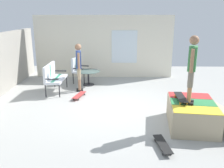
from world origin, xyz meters
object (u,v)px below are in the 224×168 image
(person_watching, at_px, (79,64))
(skateboard_spare, at_px, (163,144))
(skate_ramp, at_px, (193,114))
(skateboard_on_ramp, at_px, (181,97))
(person_skater, at_px, (192,65))
(patio_bench, at_px, (53,75))
(skateboard_by_bench, at_px, (79,95))
(patio_chair_near_house, at_px, (78,68))
(patio_table, at_px, (88,75))

(person_watching, distance_m, skateboard_spare, 4.66)
(skate_ramp, xyz_separation_m, skateboard_on_ramp, (0.10, 0.31, 0.41))
(skate_ramp, distance_m, person_skater, 1.28)
(person_watching, bearing_deg, skate_ramp, -130.93)
(patio_bench, bearing_deg, person_watching, -79.72)
(skateboard_by_bench, distance_m, skateboard_on_ramp, 3.55)
(patio_chair_near_house, bearing_deg, patio_bench, 151.77)
(patio_table, distance_m, person_skater, 4.81)
(patio_table, bearing_deg, skateboard_by_bench, 174.65)
(skate_ramp, height_order, person_skater, person_skater)
(patio_chair_near_house, bearing_deg, skateboard_spare, -153.07)
(skate_ramp, height_order, patio_table, skate_ramp)
(person_skater, bearing_deg, skate_ramp, -65.06)
(skateboard_on_ramp, bearing_deg, skateboard_spare, 151.75)
(person_skater, bearing_deg, skateboard_on_ramp, 38.91)
(person_watching, bearing_deg, patio_table, -18.22)
(patio_table, xyz_separation_m, skateboard_by_bench, (-1.50, 0.14, -0.32))
(person_watching, relative_size, skateboard_by_bench, 2.09)
(patio_table, relative_size, skateboard_on_ramp, 1.12)
(skateboard_spare, relative_size, skateboard_on_ramp, 1.02)
(patio_chair_near_house, bearing_deg, skate_ramp, -138.70)
(patio_bench, xyz_separation_m, person_watching, (0.17, -0.91, 0.39))
(person_watching, distance_m, person_skater, 4.32)
(patio_chair_near_house, bearing_deg, person_skater, -140.64)
(skateboard_by_bench, bearing_deg, patio_chair_near_house, 9.40)
(skate_ramp, height_order, skateboard_spare, skate_ramp)
(skateboard_by_bench, height_order, skateboard_on_ramp, skateboard_on_ramp)
(skate_ramp, distance_m, patio_bench, 4.99)
(patio_bench, distance_m, skateboard_on_ramp, 4.67)
(skate_ramp, relative_size, patio_chair_near_house, 2.07)
(skate_ramp, xyz_separation_m, person_skater, (-0.08, 0.17, 1.26))
(skateboard_by_bench, bearing_deg, skateboard_spare, -144.45)
(patio_chair_near_house, relative_size, patio_table, 1.13)
(skate_ramp, xyz_separation_m, patio_bench, (2.69, 4.20, 0.29))
(patio_chair_near_house, xyz_separation_m, skateboard_by_bench, (-1.90, -0.31, -0.53))
(person_watching, relative_size, skateboard_on_ramp, 2.14)
(skateboard_by_bench, bearing_deg, person_watching, 7.58)
(patio_table, bearing_deg, person_watching, 161.78)
(patio_chair_near_house, xyz_separation_m, skateboard_spare, (-5.05, -2.57, -0.53))
(patio_chair_near_house, bearing_deg, person_watching, -169.37)
(patio_bench, relative_size, person_watching, 0.73)
(patio_table, relative_size, person_watching, 0.52)
(skateboard_spare, bearing_deg, patio_table, 24.39)
(patio_chair_near_house, distance_m, person_skater, 5.34)
(skate_ramp, bearing_deg, person_watching, 49.07)
(patio_chair_near_house, height_order, skateboard_spare, patio_chair_near_house)
(skate_ramp, relative_size, patio_bench, 1.68)
(patio_table, xyz_separation_m, skateboard_spare, (-4.65, -2.11, -0.32))
(skateboard_spare, bearing_deg, person_skater, -37.90)
(person_skater, bearing_deg, person_watching, 46.81)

